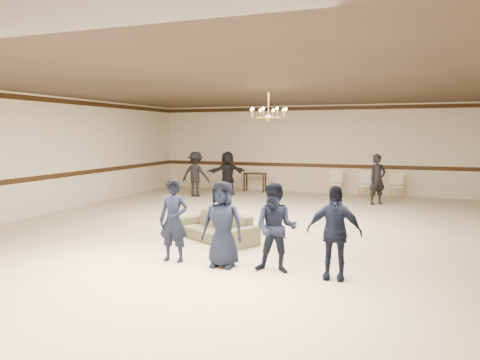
# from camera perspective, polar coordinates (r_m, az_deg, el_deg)

# --- Properties ---
(room) EXTENTS (12.01, 14.01, 3.21)m
(room) POSITION_cam_1_polar(r_m,az_deg,el_deg) (9.90, 1.97, 2.58)
(room) COLOR beige
(room) RESTS_ON ground
(chair_rail) EXTENTS (12.00, 0.02, 0.14)m
(chair_rail) POSITION_cam_1_polar(r_m,az_deg,el_deg) (16.71, 9.36, 1.84)
(chair_rail) COLOR #331D0F
(chair_rail) RESTS_ON wall_back
(crown_molding) EXTENTS (12.00, 0.02, 0.14)m
(crown_molding) POSITION_cam_1_polar(r_m,az_deg,el_deg) (16.69, 9.48, 8.98)
(crown_molding) COLOR #331D0F
(crown_molding) RESTS_ON wall_back
(chandelier) EXTENTS (0.94, 0.94, 0.89)m
(chandelier) POSITION_cam_1_polar(r_m,az_deg,el_deg) (10.86, 3.64, 9.60)
(chandelier) COLOR gold
(chandelier) RESTS_ON ceiling
(boy_a) EXTENTS (0.54, 0.38, 1.41)m
(boy_a) POSITION_cam_1_polar(r_m,az_deg,el_deg) (7.74, -8.43, -5.12)
(boy_a) COLOR black
(boy_a) RESTS_ON floor
(boy_b) EXTENTS (0.72, 0.49, 1.41)m
(boy_b) POSITION_cam_1_polar(r_m,az_deg,el_deg) (7.36, -2.22, -5.63)
(boy_b) COLOR black
(boy_b) RESTS_ON floor
(boy_c) EXTENTS (0.71, 0.57, 1.41)m
(boy_c) POSITION_cam_1_polar(r_m,az_deg,el_deg) (7.08, 4.59, -6.12)
(boy_c) COLOR black
(boy_c) RESTS_ON floor
(boy_d) EXTENTS (0.84, 0.38, 1.41)m
(boy_d) POSITION_cam_1_polar(r_m,az_deg,el_deg) (6.90, 11.86, -6.54)
(boy_d) COLOR black
(boy_d) RESTS_ON floor
(settee) EXTENTS (2.02, 1.57, 0.55)m
(settee) POSITION_cam_1_polar(r_m,az_deg,el_deg) (9.24, -3.03, -5.96)
(settee) COLOR brown
(settee) RESTS_ON floor
(adult_left) EXTENTS (1.01, 0.59, 1.55)m
(adult_left) POSITION_cam_1_polar(r_m,az_deg,el_deg) (15.54, -5.66, 0.75)
(adult_left) COLOR black
(adult_left) RESTS_ON floor
(adult_mid) EXTENTS (1.40, 1.26, 1.55)m
(adult_mid) POSITION_cam_1_polar(r_m,az_deg,el_deg) (15.83, -1.62, 0.87)
(adult_mid) COLOR black
(adult_mid) RESTS_ON floor
(adult_right) EXTENTS (0.67, 0.65, 1.55)m
(adult_right) POSITION_cam_1_polar(r_m,az_deg,el_deg) (14.35, 17.07, 0.08)
(adult_right) COLOR black
(adult_right) RESTS_ON floor
(banquet_chair_left) EXTENTS (0.45, 0.45, 0.89)m
(banquet_chair_left) POSITION_cam_1_polar(r_m,az_deg,el_deg) (15.90, 12.02, -0.43)
(banquet_chair_left) COLOR beige
(banquet_chair_left) RESTS_ON floor
(banquet_chair_mid) EXTENTS (0.47, 0.47, 0.89)m
(banquet_chair_mid) POSITION_cam_1_polar(r_m,az_deg,el_deg) (15.79, 15.61, -0.57)
(banquet_chair_mid) COLOR beige
(banquet_chair_mid) RESTS_ON floor
(banquet_chair_right) EXTENTS (0.45, 0.45, 0.89)m
(banquet_chair_right) POSITION_cam_1_polar(r_m,az_deg,el_deg) (15.75, 19.24, -0.70)
(banquet_chair_right) COLOR beige
(banquet_chair_right) RESTS_ON floor
(console_table) EXTENTS (0.86, 0.41, 0.71)m
(console_table) POSITION_cam_1_polar(r_m,az_deg,el_deg) (16.77, 1.90, -0.29)
(console_table) COLOR black
(console_table) RESTS_ON floor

